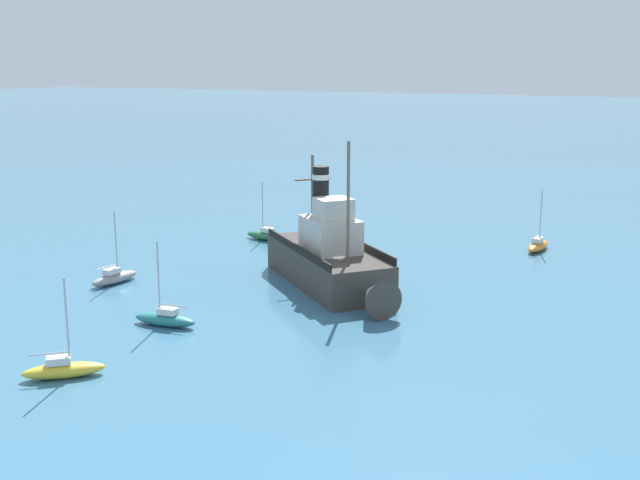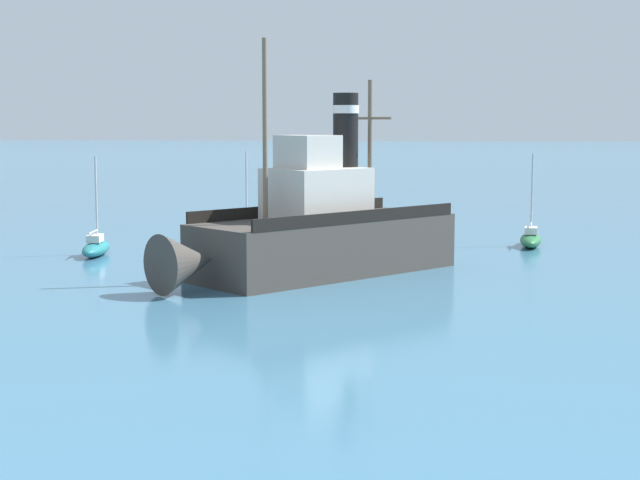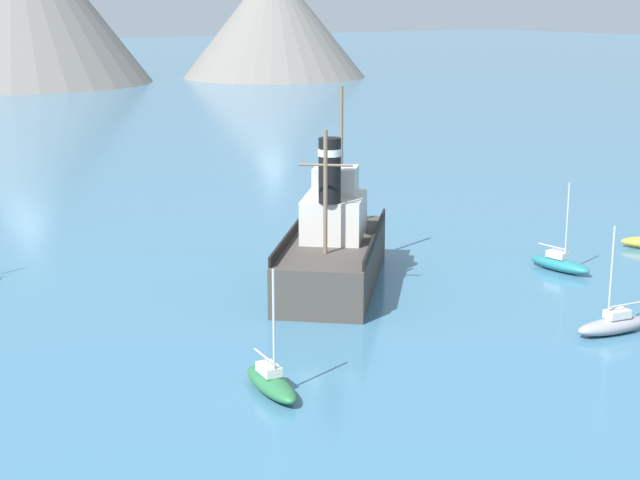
# 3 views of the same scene
# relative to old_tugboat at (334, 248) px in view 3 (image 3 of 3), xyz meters

# --- Properties ---
(ground_plane) EXTENTS (600.00, 600.00, 0.00)m
(ground_plane) POSITION_rel_old_tugboat_xyz_m (0.54, 0.28, -1.83)
(ground_plane) COLOR teal
(old_tugboat) EXTENTS (12.24, 12.88, 9.90)m
(old_tugboat) POSITION_rel_old_tugboat_xyz_m (0.00, 0.00, 0.00)
(old_tugboat) COLOR #423D38
(old_tugboat) RESTS_ON ground
(sailboat_teal) EXTENTS (1.45, 3.89, 4.90)m
(sailboat_teal) POSITION_rel_old_tugboat_xyz_m (11.33, -5.14, -1.40)
(sailboat_teal) COLOR #23757A
(sailboat_teal) RESTS_ON ground
(sailboat_grey) EXTENTS (3.93, 1.71, 4.90)m
(sailboat_grey) POSITION_rel_old_tugboat_xyz_m (5.53, -13.51, -1.40)
(sailboat_grey) COLOR gray
(sailboat_grey) RESTS_ON ground
(sailboat_green) EXTENTS (1.58, 3.91, 4.90)m
(sailboat_green) POSITION_rel_old_tugboat_xyz_m (-10.42, -10.71, -1.40)
(sailboat_green) COLOR #286B3D
(sailboat_green) RESTS_ON ground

